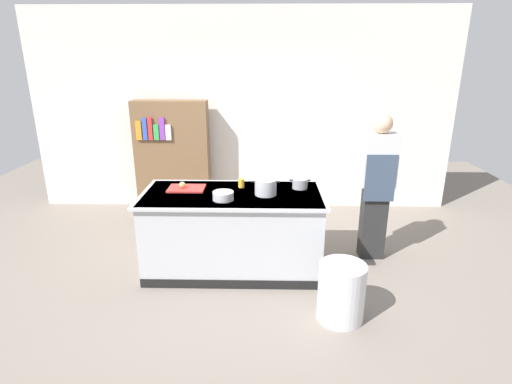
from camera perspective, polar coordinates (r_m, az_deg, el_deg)
ground_plane at (r=4.76m, az=-3.11°, el=-10.50°), size 10.00×10.00×0.00m
back_wall at (r=6.31m, az=-1.94°, el=11.21°), size 6.40×0.12×3.00m
counter_island at (r=4.55m, az=-3.22°, el=-5.38°), size 1.98×0.98×0.90m
cutting_board at (r=4.58m, az=-9.74°, el=0.51°), size 0.40×0.28×0.02m
onion at (r=4.56m, az=-10.33°, el=0.98°), size 0.07×0.07×0.07m
stock_pot at (r=4.32m, az=1.37°, el=0.70°), size 0.30×0.23×0.17m
sauce_pan at (r=4.56m, az=6.19°, el=1.19°), size 0.24×0.17×0.11m
mixing_bowl at (r=4.19m, az=-4.63°, el=-0.53°), size 0.22×0.22×0.09m
juice_cup at (r=4.58m, az=-2.09°, el=1.27°), size 0.07×0.07×0.10m
trash_bin at (r=3.88m, az=11.92°, el=-13.58°), size 0.43×0.43×0.55m
person_chef at (r=4.85m, az=16.61°, el=1.05°), size 0.38×0.25×1.72m
bookshelf at (r=6.28m, az=-11.65°, el=4.78°), size 1.10×0.31×1.70m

